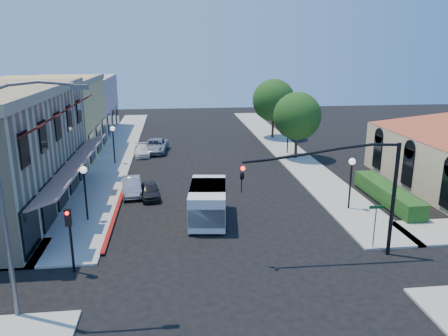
{
  "coord_description": "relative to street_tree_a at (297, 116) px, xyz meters",
  "views": [
    {
      "loc": [
        -3.03,
        -18.27,
        10.52
      ],
      "look_at": [
        0.34,
        10.1,
        2.6
      ],
      "focal_mm": 35.0,
      "sensor_mm": 36.0,
      "label": 1
    }
  ],
  "objects": [
    {
      "name": "signal_mast_arm",
      "position": [
        -2.94,
        -20.5,
        -0.11
      ],
      "size": [
        8.01,
        0.39,
        6.0
      ],
      "color": "black",
      "rests_on": "ground"
    },
    {
      "name": "curb_red_strip",
      "position": [
        -15.7,
        -14.0,
        -4.19
      ],
      "size": [
        0.25,
        10.0,
        0.06
      ],
      "primitive_type": "cube",
      "color": "maroon",
      "rests_on": "ground"
    },
    {
      "name": "lamppost_left_far",
      "position": [
        -17.3,
        0.0,
        -1.46
      ],
      "size": [
        0.44,
        0.44,
        3.57
      ],
      "color": "black",
      "rests_on": "ground"
    },
    {
      "name": "parked_car_b",
      "position": [
        -15.0,
        -9.0,
        -3.56
      ],
      "size": [
        1.78,
        3.96,
        1.26
      ],
      "primitive_type": "imported",
      "rotation": [
        0.0,
        0.0,
        0.12
      ],
      "color": "#A0A1A5",
      "rests_on": "ground"
    },
    {
      "name": "street_tree_a",
      "position": [
        0.0,
        0.0,
        0.0
      ],
      "size": [
        4.56,
        4.56,
        6.48
      ],
      "color": "#382316",
      "rests_on": "ground"
    },
    {
      "name": "lamppost_right_far",
      "position": [
        -0.3,
        2.0,
        -1.46
      ],
      "size": [
        0.44,
        0.44,
        3.57
      ],
      "color": "black",
      "rests_on": "ground"
    },
    {
      "name": "parked_car_d",
      "position": [
        -13.65,
        4.39,
        -3.52
      ],
      "size": [
        2.77,
        5.09,
        1.36
      ],
      "primitive_type": "imported",
      "rotation": [
        0.0,
        0.0,
        -0.11
      ],
      "color": "#A0A2A5",
      "rests_on": "ground"
    },
    {
      "name": "yellow_stucco_building",
      "position": [
        -24.3,
        4.0,
        -0.39
      ],
      "size": [
        10.0,
        12.0,
        7.6
      ],
      "primitive_type": "cube",
      "color": "#E2B665",
      "rests_on": "ground"
    },
    {
      "name": "lamppost_left_near",
      "position": [
        -17.3,
        -14.0,
        -1.46
      ],
      "size": [
        0.44,
        0.44,
        3.57
      ],
      "color": "black",
      "rests_on": "ground"
    },
    {
      "name": "parked_car_a",
      "position": [
        -13.6,
        -10.0,
        -3.65
      ],
      "size": [
        1.67,
        3.35,
        1.1
      ],
      "primitive_type": "imported",
      "rotation": [
        0.0,
        0.0,
        0.12
      ],
      "color": "black",
      "rests_on": "ground"
    },
    {
      "name": "ground",
      "position": [
        -8.8,
        -22.0,
        -4.19
      ],
      "size": [
        120.0,
        120.0,
        0.0
      ],
      "primitive_type": "plane",
      "color": "black",
      "rests_on": "ground"
    },
    {
      "name": "hedge",
      "position": [
        2.9,
        -13.0,
        -4.19
      ],
      "size": [
        1.4,
        8.0,
        1.1
      ],
      "primitive_type": "cube",
      "color": "#173F12",
      "rests_on": "ground"
    },
    {
      "name": "secondary_signal",
      "position": [
        -16.8,
        -20.59,
        -1.88
      ],
      "size": [
        0.28,
        0.42,
        3.32
      ],
      "color": "black",
      "rests_on": "ground"
    },
    {
      "name": "street_tree_b",
      "position": [
        0.0,
        10.0,
        0.35
      ],
      "size": [
        4.94,
        4.94,
        7.02
      ],
      "color": "#382316",
      "rests_on": "ground"
    },
    {
      "name": "parked_car_c",
      "position": [
        -15.0,
        3.0,
        -3.67
      ],
      "size": [
        1.82,
        3.74,
        1.05
      ],
      "primitive_type": "imported",
      "rotation": [
        0.0,
        0.0,
        0.1
      ],
      "color": "white",
      "rests_on": "ground"
    },
    {
      "name": "cobra_streetlight",
      "position": [
        -17.95,
        -24.0,
        1.07
      ],
      "size": [
        3.6,
        0.25,
        9.31
      ],
      "color": "#595B5E",
      "rests_on": "ground"
    },
    {
      "name": "lamppost_right_near",
      "position": [
        -0.3,
        -14.0,
        -1.46
      ],
      "size": [
        0.44,
        0.44,
        3.57
      ],
      "color": "black",
      "rests_on": "ground"
    },
    {
      "name": "pink_stucco_building",
      "position": [
        -24.3,
        16.0,
        -0.69
      ],
      "size": [
        10.0,
        12.0,
        7.0
      ],
      "primitive_type": "cube",
      "color": "#C69A96",
      "rests_on": "ground"
    },
    {
      "name": "sidewalk_right",
      "position": [
        -0.05,
        5.0,
        -4.13
      ],
      "size": [
        3.5,
        50.0,
        0.12
      ],
      "primitive_type": "cube",
      "color": "#9C998D",
      "rests_on": "ground"
    },
    {
      "name": "street_name_sign",
      "position": [
        -1.3,
        -19.8,
        -2.5
      ],
      "size": [
        0.8,
        0.06,
        2.5
      ],
      "color": "#595B5E",
      "rests_on": "ground"
    },
    {
      "name": "sidewalk_left",
      "position": [
        -17.55,
        5.0,
        -4.13
      ],
      "size": [
        3.5,
        50.0,
        0.12
      ],
      "primitive_type": "cube",
      "color": "#9C998D",
      "rests_on": "ground"
    },
    {
      "name": "white_van",
      "position": [
        -9.81,
        -14.75,
        -2.9
      ],
      "size": [
        2.76,
        5.27,
        2.24
      ],
      "color": "silver",
      "rests_on": "ground"
    }
  ]
}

